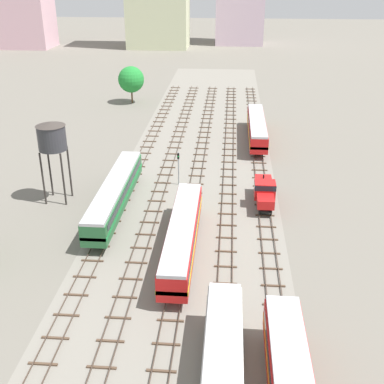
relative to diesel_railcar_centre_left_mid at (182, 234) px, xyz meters
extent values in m
plane|color=slate|center=(0.00, 16.43, -2.60)|extent=(480.00, 480.00, 0.00)
cube|color=gray|center=(0.00, 16.43, -2.59)|extent=(22.99, 176.00, 0.01)
cube|color=#47382D|center=(-10.21, 17.43, -2.38)|extent=(0.07, 126.00, 0.15)
cube|color=#47382D|center=(-8.78, 17.43, -2.38)|extent=(0.07, 126.00, 0.15)
cube|color=brown|center=(-9.49, -17.07, -2.53)|extent=(2.40, 0.22, 0.14)
cube|color=brown|center=(-9.49, -14.07, -2.53)|extent=(2.40, 0.22, 0.14)
cube|color=brown|center=(-9.49, -11.07, -2.53)|extent=(2.40, 0.22, 0.14)
cube|color=brown|center=(-9.49, -8.07, -2.53)|extent=(2.40, 0.22, 0.14)
cube|color=brown|center=(-9.49, -5.07, -2.53)|extent=(2.40, 0.22, 0.14)
cube|color=brown|center=(-9.49, -2.07, -2.53)|extent=(2.40, 0.22, 0.14)
cube|color=brown|center=(-9.49, 0.93, -2.53)|extent=(2.40, 0.22, 0.14)
cube|color=brown|center=(-9.49, 3.93, -2.53)|extent=(2.40, 0.22, 0.14)
cube|color=brown|center=(-9.49, 6.93, -2.53)|extent=(2.40, 0.22, 0.14)
cube|color=brown|center=(-9.49, 9.93, -2.53)|extent=(2.40, 0.22, 0.14)
cube|color=brown|center=(-9.49, 12.93, -2.53)|extent=(2.40, 0.22, 0.14)
cube|color=brown|center=(-9.49, 15.93, -2.53)|extent=(2.40, 0.22, 0.14)
cube|color=brown|center=(-9.49, 18.93, -2.53)|extent=(2.40, 0.22, 0.14)
cube|color=brown|center=(-9.49, 21.93, -2.53)|extent=(2.40, 0.22, 0.14)
cube|color=brown|center=(-9.49, 24.93, -2.53)|extent=(2.40, 0.22, 0.14)
cube|color=brown|center=(-9.49, 27.93, -2.53)|extent=(2.40, 0.22, 0.14)
cube|color=brown|center=(-9.49, 30.93, -2.53)|extent=(2.40, 0.22, 0.14)
cube|color=brown|center=(-9.49, 33.93, -2.53)|extent=(2.40, 0.22, 0.14)
cube|color=brown|center=(-9.49, 36.93, -2.53)|extent=(2.40, 0.22, 0.14)
cube|color=brown|center=(-9.49, 39.93, -2.53)|extent=(2.40, 0.22, 0.14)
cube|color=brown|center=(-9.49, 42.93, -2.53)|extent=(2.40, 0.22, 0.14)
cube|color=brown|center=(-9.49, 45.93, -2.53)|extent=(2.40, 0.22, 0.14)
cube|color=brown|center=(-9.49, 48.93, -2.53)|extent=(2.40, 0.22, 0.14)
cube|color=brown|center=(-9.49, 51.93, -2.53)|extent=(2.40, 0.22, 0.14)
cube|color=brown|center=(-9.49, 54.93, -2.53)|extent=(2.40, 0.22, 0.14)
cube|color=brown|center=(-9.49, 57.93, -2.53)|extent=(2.40, 0.22, 0.14)
cube|color=brown|center=(-9.49, 60.93, -2.53)|extent=(2.40, 0.22, 0.14)
cube|color=brown|center=(-9.49, 63.93, -2.53)|extent=(2.40, 0.22, 0.14)
cube|color=brown|center=(-9.49, 66.93, -2.53)|extent=(2.40, 0.22, 0.14)
cube|color=brown|center=(-9.49, 69.93, -2.53)|extent=(2.40, 0.22, 0.14)
cube|color=brown|center=(-9.49, 72.93, -2.53)|extent=(2.40, 0.22, 0.14)
cube|color=brown|center=(-9.49, 75.93, -2.53)|extent=(2.40, 0.22, 0.14)
cube|color=brown|center=(-9.49, 78.93, -2.53)|extent=(2.40, 0.22, 0.14)
cube|color=#47382D|center=(-5.46, 17.43, -2.38)|extent=(0.07, 126.00, 0.15)
cube|color=#47382D|center=(-4.03, 17.43, -2.38)|extent=(0.07, 126.00, 0.15)
cube|color=brown|center=(-4.75, -17.07, -2.53)|extent=(2.40, 0.22, 0.14)
cube|color=brown|center=(-4.75, -14.07, -2.53)|extent=(2.40, 0.22, 0.14)
cube|color=brown|center=(-4.75, -11.07, -2.53)|extent=(2.40, 0.22, 0.14)
cube|color=brown|center=(-4.75, -8.07, -2.53)|extent=(2.40, 0.22, 0.14)
cube|color=brown|center=(-4.75, -5.07, -2.53)|extent=(2.40, 0.22, 0.14)
cube|color=brown|center=(-4.75, -2.07, -2.53)|extent=(2.40, 0.22, 0.14)
cube|color=brown|center=(-4.75, 0.93, -2.53)|extent=(2.40, 0.22, 0.14)
cube|color=brown|center=(-4.75, 3.93, -2.53)|extent=(2.40, 0.22, 0.14)
cube|color=brown|center=(-4.75, 6.93, -2.53)|extent=(2.40, 0.22, 0.14)
cube|color=brown|center=(-4.75, 9.93, -2.53)|extent=(2.40, 0.22, 0.14)
cube|color=brown|center=(-4.75, 12.93, -2.53)|extent=(2.40, 0.22, 0.14)
cube|color=brown|center=(-4.75, 15.93, -2.53)|extent=(2.40, 0.22, 0.14)
cube|color=brown|center=(-4.75, 18.93, -2.53)|extent=(2.40, 0.22, 0.14)
cube|color=brown|center=(-4.75, 21.93, -2.53)|extent=(2.40, 0.22, 0.14)
cube|color=brown|center=(-4.75, 24.93, -2.53)|extent=(2.40, 0.22, 0.14)
cube|color=brown|center=(-4.75, 27.93, -2.53)|extent=(2.40, 0.22, 0.14)
cube|color=brown|center=(-4.75, 30.93, -2.53)|extent=(2.40, 0.22, 0.14)
cube|color=brown|center=(-4.75, 33.93, -2.53)|extent=(2.40, 0.22, 0.14)
cube|color=brown|center=(-4.75, 36.93, -2.53)|extent=(2.40, 0.22, 0.14)
cube|color=brown|center=(-4.75, 39.93, -2.53)|extent=(2.40, 0.22, 0.14)
cube|color=brown|center=(-4.75, 42.93, -2.53)|extent=(2.40, 0.22, 0.14)
cube|color=brown|center=(-4.75, 45.93, -2.53)|extent=(2.40, 0.22, 0.14)
cube|color=brown|center=(-4.75, 48.93, -2.53)|extent=(2.40, 0.22, 0.14)
cube|color=brown|center=(-4.75, 51.93, -2.53)|extent=(2.40, 0.22, 0.14)
cube|color=brown|center=(-4.75, 54.93, -2.53)|extent=(2.40, 0.22, 0.14)
cube|color=brown|center=(-4.75, 57.93, -2.53)|extent=(2.40, 0.22, 0.14)
cube|color=brown|center=(-4.75, 60.93, -2.53)|extent=(2.40, 0.22, 0.14)
cube|color=brown|center=(-4.75, 63.93, -2.53)|extent=(2.40, 0.22, 0.14)
cube|color=brown|center=(-4.75, 66.93, -2.53)|extent=(2.40, 0.22, 0.14)
cube|color=brown|center=(-4.75, 69.93, -2.53)|extent=(2.40, 0.22, 0.14)
cube|color=brown|center=(-4.75, 72.93, -2.53)|extent=(2.40, 0.22, 0.14)
cube|color=brown|center=(-4.75, 75.93, -2.53)|extent=(2.40, 0.22, 0.14)
cube|color=brown|center=(-4.75, 78.93, -2.53)|extent=(2.40, 0.22, 0.14)
cube|color=#47382D|center=(-0.72, 17.43, -2.38)|extent=(0.07, 126.00, 0.15)
cube|color=#47382D|center=(0.72, 17.43, -2.38)|extent=(0.07, 126.00, 0.15)
cube|color=brown|center=(0.00, -17.07, -2.53)|extent=(2.40, 0.22, 0.14)
cube|color=brown|center=(0.00, -14.07, -2.53)|extent=(2.40, 0.22, 0.14)
cube|color=brown|center=(0.00, -11.07, -2.53)|extent=(2.40, 0.22, 0.14)
cube|color=brown|center=(0.00, -8.07, -2.53)|extent=(2.40, 0.22, 0.14)
cube|color=brown|center=(0.00, -5.07, -2.53)|extent=(2.40, 0.22, 0.14)
cube|color=brown|center=(0.00, -2.07, -2.53)|extent=(2.40, 0.22, 0.14)
cube|color=brown|center=(0.00, 0.93, -2.53)|extent=(2.40, 0.22, 0.14)
cube|color=brown|center=(0.00, 3.93, -2.53)|extent=(2.40, 0.22, 0.14)
cube|color=brown|center=(0.00, 6.93, -2.53)|extent=(2.40, 0.22, 0.14)
cube|color=brown|center=(0.00, 9.93, -2.53)|extent=(2.40, 0.22, 0.14)
cube|color=brown|center=(0.00, 12.93, -2.53)|extent=(2.40, 0.22, 0.14)
cube|color=brown|center=(0.00, 15.93, -2.53)|extent=(2.40, 0.22, 0.14)
cube|color=brown|center=(0.00, 18.93, -2.53)|extent=(2.40, 0.22, 0.14)
cube|color=brown|center=(0.00, 21.93, -2.53)|extent=(2.40, 0.22, 0.14)
cube|color=brown|center=(0.00, 24.93, -2.53)|extent=(2.40, 0.22, 0.14)
cube|color=brown|center=(0.00, 27.93, -2.53)|extent=(2.40, 0.22, 0.14)
cube|color=brown|center=(0.00, 30.93, -2.53)|extent=(2.40, 0.22, 0.14)
cube|color=brown|center=(0.00, 33.93, -2.53)|extent=(2.40, 0.22, 0.14)
cube|color=brown|center=(0.00, 36.93, -2.53)|extent=(2.40, 0.22, 0.14)
cube|color=brown|center=(0.00, 39.93, -2.53)|extent=(2.40, 0.22, 0.14)
cube|color=brown|center=(0.00, 42.93, -2.53)|extent=(2.40, 0.22, 0.14)
cube|color=brown|center=(0.00, 45.93, -2.53)|extent=(2.40, 0.22, 0.14)
cube|color=brown|center=(0.00, 48.93, -2.53)|extent=(2.40, 0.22, 0.14)
cube|color=brown|center=(0.00, 51.93, -2.53)|extent=(2.40, 0.22, 0.14)
cube|color=brown|center=(0.00, 54.93, -2.53)|extent=(2.40, 0.22, 0.14)
cube|color=brown|center=(0.00, 57.93, -2.53)|extent=(2.40, 0.22, 0.14)
cube|color=brown|center=(0.00, 60.93, -2.53)|extent=(2.40, 0.22, 0.14)
cube|color=brown|center=(0.00, 63.93, -2.53)|extent=(2.40, 0.22, 0.14)
cube|color=brown|center=(0.00, 66.93, -2.53)|extent=(2.40, 0.22, 0.14)
cube|color=brown|center=(0.00, 69.93, -2.53)|extent=(2.40, 0.22, 0.14)
cube|color=brown|center=(0.00, 72.93, -2.53)|extent=(2.40, 0.22, 0.14)
cube|color=brown|center=(0.00, 75.93, -2.53)|extent=(2.40, 0.22, 0.14)
cube|color=brown|center=(0.00, 78.93, -2.53)|extent=(2.40, 0.22, 0.14)
cube|color=#47382D|center=(4.03, 17.43, -2.38)|extent=(0.07, 126.00, 0.15)
cube|color=#47382D|center=(5.46, 17.43, -2.38)|extent=(0.07, 126.00, 0.15)
cube|color=brown|center=(4.75, -17.07, -2.53)|extent=(2.40, 0.22, 0.14)
cube|color=brown|center=(4.75, -14.07, -2.53)|extent=(2.40, 0.22, 0.14)
cube|color=brown|center=(4.75, -11.07, -2.53)|extent=(2.40, 0.22, 0.14)
cube|color=brown|center=(4.75, -8.07, -2.53)|extent=(2.40, 0.22, 0.14)
cube|color=brown|center=(4.75, -5.07, -2.53)|extent=(2.40, 0.22, 0.14)
cube|color=brown|center=(4.75, -2.07, -2.53)|extent=(2.40, 0.22, 0.14)
cube|color=brown|center=(4.75, 0.93, -2.53)|extent=(2.40, 0.22, 0.14)
cube|color=brown|center=(4.75, 3.93, -2.53)|extent=(2.40, 0.22, 0.14)
cube|color=brown|center=(4.75, 6.93, -2.53)|extent=(2.40, 0.22, 0.14)
cube|color=brown|center=(4.75, 9.93, -2.53)|extent=(2.40, 0.22, 0.14)
cube|color=brown|center=(4.75, 12.93, -2.53)|extent=(2.40, 0.22, 0.14)
cube|color=brown|center=(4.75, 15.93, -2.53)|extent=(2.40, 0.22, 0.14)
cube|color=brown|center=(4.75, 18.93, -2.53)|extent=(2.40, 0.22, 0.14)
cube|color=brown|center=(4.75, 21.93, -2.53)|extent=(2.40, 0.22, 0.14)
cube|color=brown|center=(4.75, 24.93, -2.53)|extent=(2.40, 0.22, 0.14)
cube|color=brown|center=(4.75, 27.93, -2.53)|extent=(2.40, 0.22, 0.14)
cube|color=brown|center=(4.75, 30.93, -2.53)|extent=(2.40, 0.22, 0.14)
cube|color=brown|center=(4.75, 33.93, -2.53)|extent=(2.40, 0.22, 0.14)
cube|color=brown|center=(4.75, 36.93, -2.53)|extent=(2.40, 0.22, 0.14)
cube|color=brown|center=(4.75, 39.93, -2.53)|extent=(2.40, 0.22, 0.14)
cube|color=brown|center=(4.75, 42.93, -2.53)|extent=(2.40, 0.22, 0.14)
cube|color=brown|center=(4.75, 45.93, -2.53)|extent=(2.40, 0.22, 0.14)
cube|color=brown|center=(4.75, 48.93, -2.53)|extent=(2.40, 0.22, 0.14)
cube|color=brown|center=(4.75, 51.93, -2.53)|extent=(2.40, 0.22, 0.14)
cube|color=brown|center=(4.75, 54.93, -2.53)|extent=(2.40, 0.22, 0.14)
cube|color=brown|center=(4.75, 57.93, -2.53)|extent=(2.40, 0.22, 0.14)
cube|color=brown|center=(4.75, 60.93, -2.53)|extent=(2.40, 0.22, 0.14)
cube|color=brown|center=(4.75, 63.93, -2.53)|extent=(2.40, 0.22, 0.14)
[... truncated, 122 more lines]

